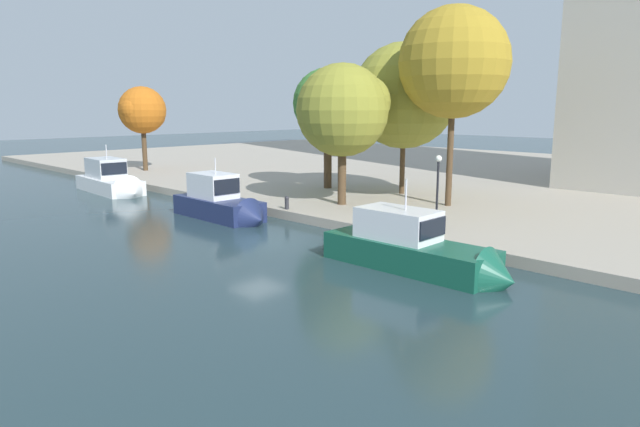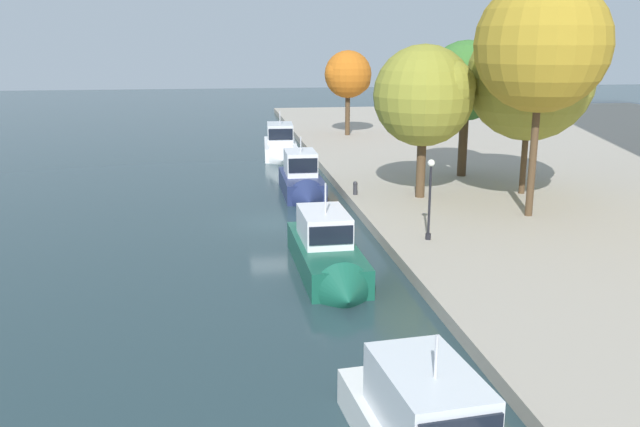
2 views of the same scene
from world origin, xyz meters
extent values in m
plane|color=#23383D|center=(0.00, 0.00, 0.00)|extent=(220.00, 220.00, 0.00)
cube|color=white|center=(-22.60, 2.53, 0.41)|extent=(8.08, 3.25, 1.51)
cone|color=white|center=(-18.24, 2.27, 0.41)|extent=(1.36, 2.71, 2.64)
cube|color=silver|center=(-23.19, 2.57, 1.96)|extent=(3.70, 2.43, 1.60)
cube|color=black|center=(-21.81, 2.49, 2.04)|extent=(1.08, 2.14, 0.96)
cylinder|color=silver|center=(-22.80, 2.55, 3.33)|extent=(0.08, 0.08, 1.14)
cube|color=navy|center=(-7.08, 2.51, 0.43)|extent=(6.76, 2.57, 1.61)
cone|color=navy|center=(-3.31, 2.47, 0.43)|extent=(1.22, 2.38, 2.37)
cube|color=white|center=(-7.59, 2.52, 2.02)|extent=(3.05, 2.03, 1.56)
cube|color=black|center=(-6.41, 2.50, 2.10)|extent=(0.83, 1.88, 0.93)
cylinder|color=silver|center=(-7.25, 2.51, 3.29)|extent=(0.08, 0.08, 0.99)
cube|color=#14513D|center=(8.24, 1.74, 0.39)|extent=(7.81, 2.66, 1.65)
cone|color=#14513D|center=(12.52, 1.82, 0.39)|extent=(1.25, 2.41, 2.38)
cube|color=white|center=(7.66, 1.73, 1.88)|extent=(3.53, 2.07, 1.33)
cube|color=black|center=(9.02, 1.76, 1.95)|extent=(0.97, 1.90, 0.80)
cylinder|color=silver|center=(8.05, 1.74, 3.23)|extent=(0.08, 0.08, 1.36)
cube|color=silver|center=(22.53, 1.87, 1.78)|extent=(3.63, 2.35, 1.48)
cube|color=black|center=(23.86, 1.99, 1.85)|extent=(1.10, 1.99, 0.89)
cylinder|color=silver|center=(22.91, 1.90, 3.04)|extent=(0.08, 0.08, 1.04)
cylinder|color=#2D2D33|center=(-3.90, 5.51, 0.88)|extent=(0.26, 0.26, 0.64)
sphere|color=#2D2D33|center=(-3.90, 5.51, 1.27)|extent=(0.29, 0.29, 0.29)
cylinder|color=black|center=(6.16, 7.07, 2.36)|extent=(0.12, 0.12, 3.60)
sphere|color=white|center=(6.16, 7.07, 4.31)|extent=(0.34, 0.34, 0.34)
cylinder|color=black|center=(6.16, 7.07, 0.71)|extent=(0.26, 0.26, 0.30)
cylinder|color=#4C3823|center=(-30.75, 10.12, 2.72)|extent=(0.48, 0.48, 4.32)
sphere|color=#BC6019|center=(-30.75, 10.12, 6.64)|extent=(4.69, 4.69, 4.69)
sphere|color=#BC6019|center=(-30.34, 9.06, 6.71)|extent=(2.65, 2.65, 2.65)
sphere|color=#BC6019|center=(-30.52, 11.16, 6.02)|extent=(2.39, 2.39, 2.39)
cylinder|color=#4C3823|center=(2.56, 13.91, 3.81)|extent=(0.40, 0.40, 6.49)
sphere|color=olive|center=(2.56, 13.91, 9.67)|extent=(6.99, 6.99, 6.99)
sphere|color=olive|center=(2.95, 13.99, 10.18)|extent=(3.59, 3.59, 3.59)
sphere|color=olive|center=(1.55, 14.95, 9.32)|extent=(3.69, 3.69, 3.69)
cylinder|color=#4C3823|center=(-8.73, 14.19, 2.86)|extent=(0.63, 0.63, 4.61)
sphere|color=#38702D|center=(-8.73, 14.19, 7.22)|extent=(5.47, 5.47, 5.47)
sphere|color=#38702D|center=(-8.47, 14.48, 6.90)|extent=(3.25, 3.25, 3.25)
sphere|color=#38702D|center=(-7.80, 12.85, 6.84)|extent=(3.47, 3.47, 3.47)
cylinder|color=#4C3823|center=(-2.70, 9.32, 2.52)|extent=(0.56, 0.56, 3.91)
sphere|color=olive|center=(-2.70, 9.32, 6.72)|extent=(6.00, 6.00, 6.00)
sphere|color=olive|center=(-2.06, 8.89, 7.21)|extent=(3.45, 3.45, 3.45)
sphere|color=olive|center=(-1.69, 10.35, 7.26)|extent=(3.39, 3.39, 3.39)
cylinder|color=#4C3823|center=(-2.73, 15.95, 2.71)|extent=(0.38, 0.38, 4.31)
sphere|color=olive|center=(-2.73, 15.95, 7.73)|extent=(7.64, 7.64, 7.64)
sphere|color=olive|center=(-2.52, 16.12, 8.67)|extent=(3.54, 3.54, 3.54)
sphere|color=olive|center=(-4.33, 15.99, 7.45)|extent=(3.95, 3.95, 3.95)
camera|label=1|loc=(22.23, -17.71, 6.91)|focal=31.47mm
camera|label=2|loc=(36.03, -2.69, 9.88)|focal=37.54mm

